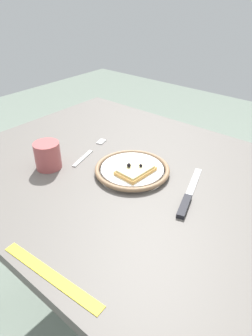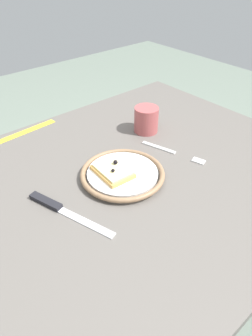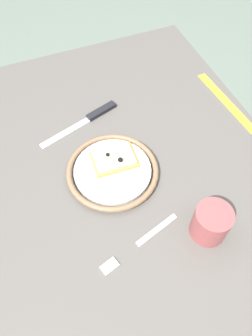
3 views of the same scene
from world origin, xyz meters
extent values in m
plane|color=slate|center=(0.00, 0.00, 0.00)|extent=(6.00, 6.00, 0.00)
cube|color=#5B5651|center=(0.00, 0.00, 0.72)|extent=(1.07, 0.85, 0.03)
cylinder|color=#4C4742|center=(0.47, -0.36, 0.35)|extent=(0.05, 0.05, 0.70)
cylinder|color=white|center=(0.03, 0.00, 0.74)|extent=(0.19, 0.19, 0.02)
torus|color=#8C6B4C|center=(0.03, 0.00, 0.75)|extent=(0.22, 0.22, 0.01)
cube|color=tan|center=(0.05, -0.01, 0.76)|extent=(0.08, 0.11, 0.01)
cube|color=#F1E29B|center=(0.05, -0.01, 0.76)|extent=(0.07, 0.10, 0.01)
sphere|color=black|center=(0.03, -0.02, 0.77)|extent=(0.01, 0.01, 0.01)
sphere|color=black|center=(0.06, 0.00, 0.77)|extent=(0.01, 0.01, 0.01)
cube|color=silver|center=(0.19, 0.07, 0.73)|extent=(0.06, 0.15, 0.00)
cube|color=black|center=(0.23, -0.04, 0.74)|extent=(0.05, 0.09, 0.01)
cube|color=silver|center=(-0.15, -0.04, 0.74)|extent=(0.04, 0.11, 0.00)
cube|color=silver|center=(-0.18, 0.09, 0.74)|extent=(0.03, 0.04, 0.00)
cylinder|color=#A54C4C|center=(-0.19, -0.14, 0.77)|extent=(0.08, 0.08, 0.08)
cube|color=yellow|center=(0.14, -0.39, 0.73)|extent=(0.26, 0.04, 0.00)
camera|label=1|loc=(0.49, -0.59, 1.22)|focal=32.08mm
camera|label=2|loc=(0.43, 0.49, 1.24)|focal=32.71mm
camera|label=3|loc=(-0.38, 0.13, 1.39)|focal=34.44mm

